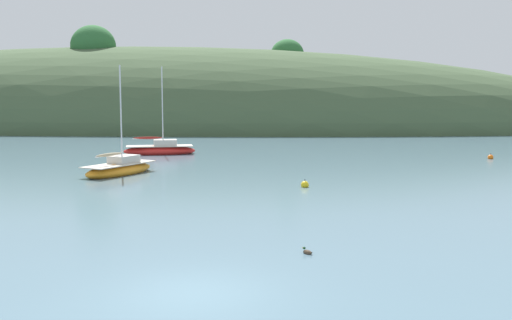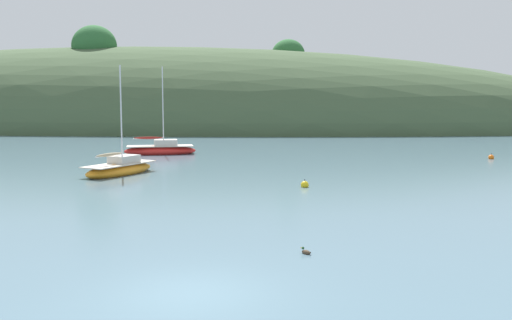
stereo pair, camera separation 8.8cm
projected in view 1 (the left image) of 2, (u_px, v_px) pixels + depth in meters
name	position (u px, v px, depth m)	size (l,w,h in m)	color
ground_plane	(193.00, 293.00, 14.85)	(400.00, 400.00, 0.00)	slate
far_shoreline_hill	(122.00, 128.00, 89.63)	(150.00, 36.00, 27.53)	#425638
sailboat_orange_cutter	(160.00, 150.00, 49.95)	(6.41, 3.60, 7.66)	red
sailboat_grey_yawl	(120.00, 169.00, 37.15)	(4.05, 5.96, 7.12)	orange
mooring_buoy_channel	(491.00, 157.00, 46.29)	(0.44, 0.44, 0.54)	orange
mooring_buoy_inner	(305.00, 185.00, 31.98)	(0.44, 0.44, 0.54)	yellow
duck_trailing	(307.00, 252.00, 18.51)	(0.37, 0.37, 0.24)	#473828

